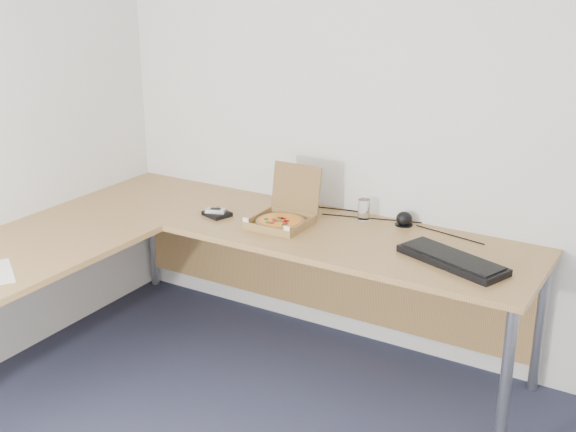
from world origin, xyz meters
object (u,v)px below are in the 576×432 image
Objects in this scene: desk at (189,244)px; drinking_glass at (364,209)px; keyboard at (452,260)px; wallet at (217,214)px; pizza_box at (282,218)px.

desk is 23.37× the size of drinking_glass.
desk is 4.98× the size of keyboard.
wallet is (-1.26, -0.02, -0.00)m from keyboard.
desk is 0.91m from drinking_glass.
desk is 0.35m from wallet.
pizza_box reaches higher than keyboard.
drinking_glass is at bearing 171.60° from keyboard.
keyboard is at bearing -28.84° from drinking_glass.
keyboard is (1.19, 0.36, 0.05)m from desk.
pizza_box reaches higher than wallet.
wallet is at bearing 102.54° from desk.
desk is 19.22× the size of wallet.
drinking_glass is at bearing 44.22° from wallet.
pizza_box is (0.28, 0.40, 0.06)m from desk.
wallet is at bearing -153.22° from drinking_glass.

